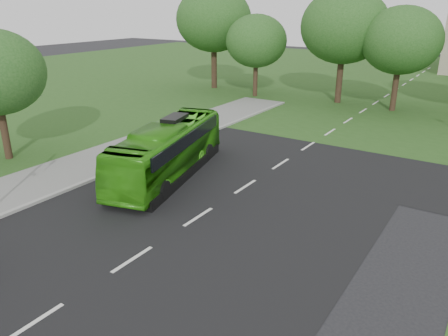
% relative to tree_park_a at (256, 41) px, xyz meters
% --- Properties ---
extents(ground, '(160.00, 160.00, 0.00)m').
position_rel_tree_park_a_xyz_m(ground, '(11.07, -26.69, -5.31)').
color(ground, black).
rests_on(ground, ground).
extents(street_surfaces, '(120.00, 120.00, 0.15)m').
position_rel_tree_park_a_xyz_m(street_surfaces, '(10.69, -3.93, -5.29)').
color(street_surfaces, black).
rests_on(street_surfaces, ground).
extents(tree_park_a, '(5.90, 5.90, 7.83)m').
position_rel_tree_park_a_xyz_m(tree_park_a, '(0.00, 0.00, 0.00)').
color(tree_park_a, black).
rests_on(tree_park_a, ground).
extents(tree_park_b, '(7.71, 7.71, 10.11)m').
position_rel_tree_park_a_xyz_m(tree_park_b, '(8.02, 1.50, 1.50)').
color(tree_park_b, black).
rests_on(tree_park_b, ground).
extents(tree_park_c, '(6.49, 6.49, 8.62)m').
position_rel_tree_park_a_xyz_m(tree_park_c, '(13.12, 0.88, 0.54)').
color(tree_park_c, black).
rests_on(tree_park_c, ground).
extents(tree_park_f, '(7.90, 7.90, 10.54)m').
position_rel_tree_park_a_xyz_m(tree_park_f, '(-6.02, 1.56, 1.85)').
color(tree_park_f, black).
rests_on(tree_park_f, ground).
extents(bus, '(4.85, 10.31, 2.80)m').
position_rel_tree_park_a_xyz_m(bus, '(6.75, -21.46, -3.92)').
color(bus, '#38A117').
rests_on(bus, ground).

